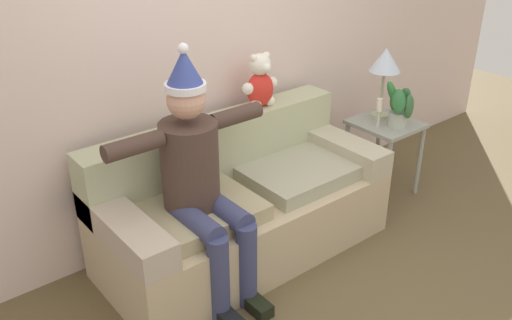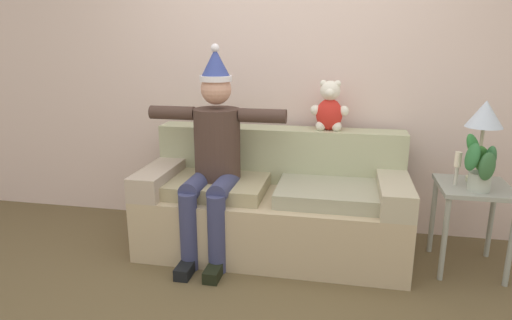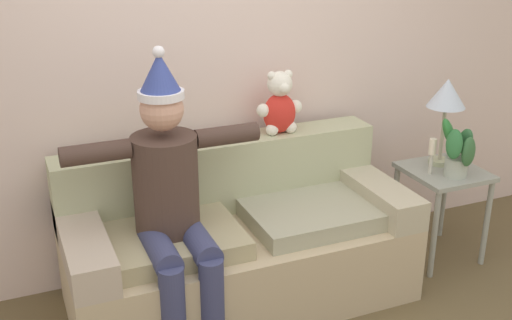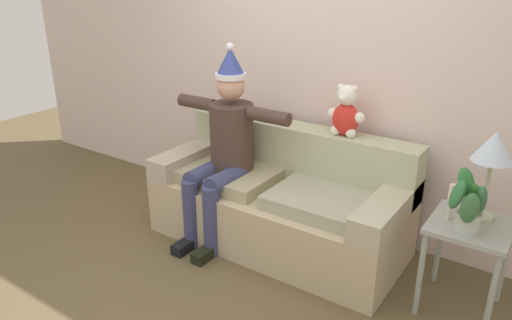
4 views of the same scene
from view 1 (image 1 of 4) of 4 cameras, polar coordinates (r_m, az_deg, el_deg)
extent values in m
cube|color=beige|center=(3.73, -6.68, 11.95)|extent=(7.00, 0.10, 2.70)
cube|color=tan|center=(3.77, -1.12, -6.50)|extent=(1.94, 0.86, 0.45)
cube|color=#B3B892|center=(3.77, -4.08, 1.18)|extent=(1.94, 0.24, 0.43)
cube|color=#BAA896|center=(3.23, -13.37, -6.89)|extent=(0.22, 0.86, 0.18)
cube|color=#BAB095|center=(4.13, 8.30, 1.34)|extent=(0.22, 0.86, 0.18)
cube|color=tan|center=(3.37, -6.51, -5.43)|extent=(0.77, 0.60, 0.10)
cube|color=#A4A289|center=(3.84, 4.45, -1.10)|extent=(0.77, 0.60, 0.10)
cylinder|color=#46322B|center=(3.25, -6.79, -0.46)|extent=(0.34, 0.34, 0.52)
sphere|color=tan|center=(3.09, -7.19, 6.15)|extent=(0.22, 0.22, 0.22)
cylinder|color=white|center=(3.07, -7.27, 7.49)|extent=(0.23, 0.23, 0.04)
cone|color=#344391|center=(3.03, -7.39, 9.46)|extent=(0.21, 0.21, 0.20)
sphere|color=white|center=(3.01, -7.50, 11.28)|extent=(0.06, 0.06, 0.06)
cylinder|color=#393D66|center=(3.19, -6.10, -6.42)|extent=(0.14, 0.40, 0.14)
cylinder|color=#393D66|center=(3.22, -3.85, -12.10)|extent=(0.13, 0.13, 0.55)
cube|color=black|center=(3.32, -2.89, -15.97)|extent=(0.10, 0.24, 0.08)
cylinder|color=#393D66|center=(3.28, -3.18, -5.25)|extent=(0.14, 0.40, 0.14)
cylinder|color=#393D66|center=(3.31, -0.98, -10.76)|extent=(0.13, 0.13, 0.55)
cube|color=black|center=(3.41, -0.09, -14.56)|extent=(0.10, 0.24, 0.08)
cylinder|color=#46322B|center=(3.01, -12.45, 1.42)|extent=(0.34, 0.10, 0.10)
cylinder|color=#46322B|center=(3.34, -2.07, 4.58)|extent=(0.34, 0.10, 0.10)
ellipsoid|color=red|center=(3.85, 0.42, 7.23)|extent=(0.20, 0.16, 0.24)
sphere|color=white|center=(3.80, 0.42, 9.79)|extent=(0.15, 0.15, 0.15)
sphere|color=white|center=(3.75, 1.01, 9.44)|extent=(0.07, 0.07, 0.07)
sphere|color=white|center=(3.75, -0.20, 10.42)|extent=(0.05, 0.05, 0.05)
sphere|color=white|center=(3.81, 1.05, 10.69)|extent=(0.05, 0.05, 0.05)
sphere|color=white|center=(3.78, -0.83, 7.33)|extent=(0.08, 0.08, 0.08)
sphere|color=white|center=(3.82, 0.00, 5.73)|extent=(0.08, 0.08, 0.08)
sphere|color=white|center=(3.91, 1.62, 7.97)|extent=(0.08, 0.08, 0.08)
sphere|color=white|center=(3.89, 1.38, 6.12)|extent=(0.08, 0.08, 0.08)
cube|color=#989C94|center=(4.46, 13.20, 3.64)|extent=(0.46, 0.48, 0.03)
cylinder|color=#989C94|center=(4.33, 13.26, -1.59)|extent=(0.04, 0.04, 0.58)
cylinder|color=#989C94|center=(4.62, 16.40, -0.08)|extent=(0.04, 0.04, 0.58)
cylinder|color=#989C94|center=(4.56, 9.17, 0.35)|extent=(0.04, 0.04, 0.58)
cylinder|color=#989C94|center=(4.84, 12.40, 1.67)|extent=(0.04, 0.04, 0.58)
cylinder|color=#B1BA93|center=(4.53, 12.55, 4.47)|extent=(0.14, 0.14, 0.03)
cylinder|color=#B9B297|center=(4.46, 12.79, 6.73)|extent=(0.02, 0.02, 0.35)
cone|color=silver|center=(4.38, 13.14, 9.99)|extent=(0.24, 0.24, 0.18)
cylinder|color=#AFB8AA|center=(4.37, 14.32, 4.09)|extent=(0.14, 0.14, 0.12)
ellipsoid|color=#2F6338|center=(4.35, 14.89, 6.15)|extent=(0.07, 0.16, 0.21)
ellipsoid|color=#34712B|center=(4.35, 14.12, 6.00)|extent=(0.14, 0.10, 0.20)
ellipsoid|color=#2A7332|center=(4.28, 13.78, 6.80)|extent=(0.17, 0.14, 0.20)
ellipsoid|color=#2C6D38|center=(4.23, 14.43, 5.82)|extent=(0.14, 0.16, 0.20)
ellipsoid|color=#336336|center=(4.29, 15.41, 5.31)|extent=(0.12, 0.09, 0.19)
cylinder|color=beige|center=(4.32, 12.43, 4.12)|extent=(0.02, 0.02, 0.13)
cylinder|color=white|center=(4.28, 12.58, 5.54)|extent=(0.04, 0.04, 0.10)
camera|label=2|loc=(2.60, 60.98, -4.08)|focal=31.33mm
camera|label=3|loc=(0.92, 78.21, -5.93)|focal=44.34mm
camera|label=4|loc=(3.71, 58.11, 10.65)|focal=34.03mm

